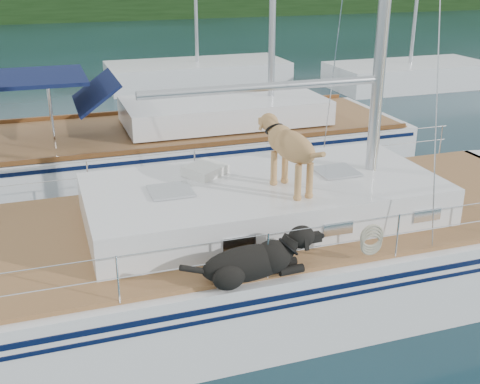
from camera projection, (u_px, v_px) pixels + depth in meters
name	position (u px, v px, depth m)	size (l,w,h in m)	color
ground	(214.00, 296.00, 9.30)	(120.00, 120.00, 0.00)	black
shore_bank	(57.00, 13.00, 49.85)	(92.00, 1.00, 1.20)	#595147
main_sailboat	(219.00, 256.00, 9.07)	(12.00, 3.89, 14.01)	white
neighbor_sailboat	(182.00, 147.00, 14.48)	(11.00, 3.50, 13.30)	white
bg_boat_center	(198.00, 74.00, 24.45)	(7.20, 3.00, 11.65)	white
bg_boat_east	(409.00, 75.00, 24.18)	(6.40, 3.00, 11.65)	white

